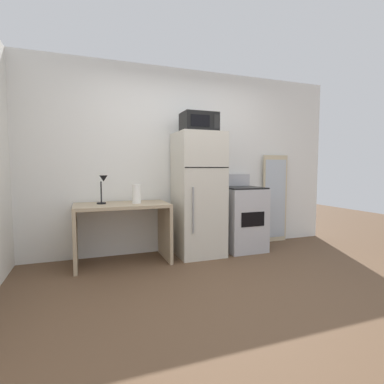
{
  "coord_description": "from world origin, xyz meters",
  "views": [
    {
      "loc": [
        -1.33,
        -2.43,
        1.18
      ],
      "look_at": [
        -0.03,
        1.1,
        0.89
      ],
      "focal_mm": 27.65,
      "sensor_mm": 36.0,
      "label": 1
    }
  ],
  "objects_px": {
    "desk": "(122,222)",
    "refrigerator": "(198,194)",
    "paper_towel_roll": "(137,194)",
    "oven_range": "(242,218)",
    "desk_lamp": "(103,185)",
    "leaning_mirror": "(275,199)",
    "microwave": "(199,123)"
  },
  "relations": [
    {
      "from": "paper_towel_roll",
      "to": "oven_range",
      "type": "xyz_separation_m",
      "value": [
        1.54,
        0.05,
        -0.4
      ]
    },
    {
      "from": "desk",
      "to": "oven_range",
      "type": "distance_m",
      "value": 1.72
    },
    {
      "from": "desk",
      "to": "leaning_mirror",
      "type": "relative_size",
      "value": 0.82
    },
    {
      "from": "refrigerator",
      "to": "leaning_mirror",
      "type": "xyz_separation_m",
      "value": [
        1.44,
        0.27,
        -0.13
      ]
    },
    {
      "from": "desk",
      "to": "oven_range",
      "type": "bearing_deg",
      "value": 0.71
    },
    {
      "from": "desk",
      "to": "oven_range",
      "type": "height_order",
      "value": "oven_range"
    },
    {
      "from": "microwave",
      "to": "oven_range",
      "type": "height_order",
      "value": "microwave"
    },
    {
      "from": "paper_towel_roll",
      "to": "microwave",
      "type": "xyz_separation_m",
      "value": [
        0.85,
        0.02,
        0.93
      ]
    },
    {
      "from": "paper_towel_roll",
      "to": "refrigerator",
      "type": "bearing_deg",
      "value": 2.58
    },
    {
      "from": "desk_lamp",
      "to": "paper_towel_roll",
      "type": "height_order",
      "value": "desk_lamp"
    },
    {
      "from": "refrigerator",
      "to": "leaning_mirror",
      "type": "height_order",
      "value": "refrigerator"
    },
    {
      "from": "desk_lamp",
      "to": "desk",
      "type": "bearing_deg",
      "value": -10.02
    },
    {
      "from": "desk_lamp",
      "to": "paper_towel_roll",
      "type": "distance_m",
      "value": 0.42
    },
    {
      "from": "oven_range",
      "to": "leaning_mirror",
      "type": "distance_m",
      "value": 0.83
    },
    {
      "from": "desk",
      "to": "refrigerator",
      "type": "relative_size",
      "value": 0.69
    },
    {
      "from": "leaning_mirror",
      "to": "desk",
      "type": "bearing_deg",
      "value": -173.61
    },
    {
      "from": "paper_towel_roll",
      "to": "oven_range",
      "type": "bearing_deg",
      "value": 1.88
    },
    {
      "from": "paper_towel_roll",
      "to": "microwave",
      "type": "height_order",
      "value": "microwave"
    },
    {
      "from": "paper_towel_roll",
      "to": "leaning_mirror",
      "type": "bearing_deg",
      "value": 7.6
    },
    {
      "from": "desk",
      "to": "paper_towel_roll",
      "type": "xyz_separation_m",
      "value": [
        0.18,
        -0.03,
        0.35
      ]
    },
    {
      "from": "paper_towel_roll",
      "to": "refrigerator",
      "type": "distance_m",
      "value": 0.85
    },
    {
      "from": "desk_lamp",
      "to": "microwave",
      "type": "height_order",
      "value": "microwave"
    },
    {
      "from": "desk",
      "to": "leaning_mirror",
      "type": "bearing_deg",
      "value": 6.39
    },
    {
      "from": "desk",
      "to": "paper_towel_roll",
      "type": "height_order",
      "value": "paper_towel_roll"
    },
    {
      "from": "paper_towel_roll",
      "to": "microwave",
      "type": "relative_size",
      "value": 0.52
    },
    {
      "from": "desk_lamp",
      "to": "paper_towel_roll",
      "type": "xyz_separation_m",
      "value": [
        0.4,
        -0.07,
        -0.12
      ]
    },
    {
      "from": "desk",
      "to": "refrigerator",
      "type": "xyz_separation_m",
      "value": [
        1.03,
        0.01,
        0.31
      ]
    },
    {
      "from": "desk_lamp",
      "to": "oven_range",
      "type": "relative_size",
      "value": 0.32
    },
    {
      "from": "refrigerator",
      "to": "oven_range",
      "type": "bearing_deg",
      "value": 1.02
    },
    {
      "from": "desk_lamp",
      "to": "refrigerator",
      "type": "bearing_deg",
      "value": -1.36
    },
    {
      "from": "refrigerator",
      "to": "desk_lamp",
      "type": "bearing_deg",
      "value": 178.64
    },
    {
      "from": "paper_towel_roll",
      "to": "leaning_mirror",
      "type": "xyz_separation_m",
      "value": [
        2.29,
        0.31,
        -0.17
      ]
    }
  ]
}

